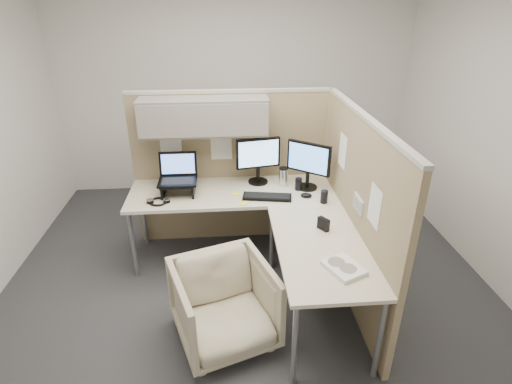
{
  "coord_description": "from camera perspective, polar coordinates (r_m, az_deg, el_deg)",
  "views": [
    {
      "loc": [
        -0.16,
        -2.95,
        2.43
      ],
      "look_at": [
        0.1,
        0.25,
        0.85
      ],
      "focal_mm": 28.0,
      "sensor_mm": 36.0,
      "label": 1
    }
  ],
  "objects": [
    {
      "name": "soda_can_green",
      "position": [
        3.68,
        9.71,
        -0.68
      ],
      "size": [
        0.07,
        0.07,
        0.12
      ],
      "primitive_type": "cylinder",
      "color": "black",
      "rests_on": "desk"
    },
    {
      "name": "partition_back",
      "position": [
        4.01,
        -5.23,
        6.67
      ],
      "size": [
        2.0,
        0.36,
        1.63
      ],
      "color": "#998564",
      "rests_on": "ground"
    },
    {
      "name": "partition_right",
      "position": [
        3.47,
        13.74,
        -2.29
      ],
      "size": [
        0.07,
        2.03,
        1.63
      ],
      "color": "#998564",
      "rests_on": "ground"
    },
    {
      "name": "desk_clock",
      "position": [
        3.26,
        9.6,
        -4.53
      ],
      "size": [
        0.09,
        0.11,
        0.1
      ],
      "rotation": [
        0.0,
        0.0,
        -0.98
      ],
      "color": "black",
      "rests_on": "desk"
    },
    {
      "name": "headphones",
      "position": [
        3.75,
        -13.77,
        -1.31
      ],
      "size": [
        0.21,
        0.17,
        0.03
      ],
      "rotation": [
        0.0,
        0.0,
        0.0
      ],
      "color": "black",
      "rests_on": "desk"
    },
    {
      "name": "laptop_station",
      "position": [
        3.84,
        -11.09,
        1.78
      ],
      "size": [
        0.36,
        0.31,
        0.37
      ],
      "color": "black",
      "rests_on": "desk"
    },
    {
      "name": "travel_mug",
      "position": [
        3.96,
        3.92,
        2.22
      ],
      "size": [
        0.09,
        0.09,
        0.19
      ],
      "color": "silver",
      "rests_on": "desk"
    },
    {
      "name": "monitor_right",
      "position": [
        3.86,
        7.5,
        4.28
      ],
      "size": [
        0.37,
        0.29,
        0.47
      ],
      "rotation": [
        0.0,
        0.0,
        -0.65
      ],
      "color": "black",
      "rests_on": "desk"
    },
    {
      "name": "monitor_left",
      "position": [
        3.94,
        0.31,
        5.02
      ],
      "size": [
        0.44,
        0.2,
        0.47
      ],
      "rotation": [
        0.0,
        0.0,
        0.18
      ],
      "color": "black",
      "rests_on": "desk"
    },
    {
      "name": "ground",
      "position": [
        3.82,
        -1.22,
        -13.25
      ],
      "size": [
        4.5,
        4.5,
        0.0
      ],
      "primitive_type": "plane",
      "color": "#2C2C30",
      "rests_on": "ground"
    },
    {
      "name": "soda_can_silver",
      "position": [
        3.89,
        6.08,
        1.13
      ],
      "size": [
        0.07,
        0.07,
        0.12
      ],
      "primitive_type": "cylinder",
      "color": "black",
      "rests_on": "desk"
    },
    {
      "name": "desk",
      "position": [
        3.55,
        0.56,
        -3.23
      ],
      "size": [
        2.0,
        1.98,
        0.73
      ],
      "color": "beige",
      "rests_on": "ground"
    },
    {
      "name": "paper_stack",
      "position": [
        2.86,
        12.41,
        -10.51
      ],
      "size": [
        0.3,
        0.33,
        0.03
      ],
      "rotation": [
        0.0,
        0.0,
        0.44
      ],
      "color": "white",
      "rests_on": "desk"
    },
    {
      "name": "office_chair",
      "position": [
        3.13,
        -4.55,
        -15.32
      ],
      "size": [
        0.87,
        0.85,
        0.72
      ],
      "primitive_type": "imported",
      "rotation": [
        0.0,
        0.0,
        0.33
      ],
      "color": "#B7A991",
      "rests_on": "ground"
    },
    {
      "name": "sticky_note_d",
      "position": [
        3.81,
        -2.88,
        -0.28
      ],
      "size": [
        0.09,
        0.09,
        0.01
      ],
      "primitive_type": "cube",
      "rotation": [
        0.0,
        0.0,
        -0.22
      ],
      "color": "#F4EE40",
      "rests_on": "desk"
    },
    {
      "name": "keyboard",
      "position": [
        3.73,
        1.6,
        -0.7
      ],
      "size": [
        0.47,
        0.23,
        0.02
      ],
      "primitive_type": "cube",
      "rotation": [
        0.0,
        0.0,
        -0.17
      ],
      "color": "black",
      "rests_on": "desk"
    },
    {
      "name": "sticky_note_b",
      "position": [
        3.63,
        -1.82,
        -1.63
      ],
      "size": [
        0.08,
        0.08,
        0.01
      ],
      "primitive_type": "cube",
      "rotation": [
        0.0,
        0.0,
        0.04
      ],
      "color": "#F4EE40",
      "rests_on": "desk"
    },
    {
      "name": "mouse",
      "position": [
        3.77,
        7.19,
        -0.46
      ],
      "size": [
        0.12,
        0.09,
        0.04
      ],
      "primitive_type": "ellipsoid",
      "rotation": [
        0.0,
        0.0,
        -0.21
      ],
      "color": "black",
      "rests_on": "desk"
    }
  ]
}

